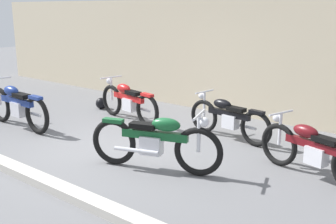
{
  "coord_description": "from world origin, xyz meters",
  "views": [
    {
      "loc": [
        5.04,
        -4.92,
        2.48
      ],
      "look_at": [
        0.28,
        0.95,
        0.55
      ],
      "focal_mm": 43.68,
      "sensor_mm": 36.0,
      "label": 1
    }
  ],
  "objects": [
    {
      "name": "ground_plane",
      "position": [
        0.0,
        0.0,
        0.0
      ],
      "size": [
        40.0,
        40.0,
        0.0
      ],
      "primitive_type": "plane",
      "color": "slate"
    },
    {
      "name": "motorcycle_red",
      "position": [
        -1.28,
        1.46,
        0.45
      ],
      "size": [
        2.06,
        0.62,
        0.93
      ],
      "rotation": [
        0.0,
        0.0,
        2.98
      ],
      "color": "black",
      "rests_on": "ground_plane"
    },
    {
      "name": "motorcycle_blue",
      "position": [
        -2.74,
        -0.41,
        0.48
      ],
      "size": [
        2.22,
        0.62,
        1.0
      ],
      "rotation": [
        0.0,
        0.0,
        3.13
      ],
      "color": "black",
      "rests_on": "ground_plane"
    },
    {
      "name": "motorcycle_green",
      "position": [
        1.09,
        -0.36,
        0.47
      ],
      "size": [
        2.08,
        0.94,
        0.98
      ],
      "rotation": [
        0.0,
        0.0,
        0.34
      ],
      "color": "black",
      "rests_on": "ground_plane"
    },
    {
      "name": "building_wall",
      "position": [
        0.0,
        3.53,
        1.34
      ],
      "size": [
        18.0,
        0.3,
        2.69
      ],
      "primitive_type": "cube",
      "color": "beige",
      "rests_on": "ground_plane"
    },
    {
      "name": "motorcycle_maroon",
      "position": [
        3.11,
        0.88,
        0.43
      ],
      "size": [
        1.94,
        0.75,
        0.89
      ],
      "rotation": [
        0.0,
        0.0,
        2.87
      ],
      "color": "black",
      "rests_on": "ground_plane"
    },
    {
      "name": "helmet",
      "position": [
        -2.6,
        1.82,
        0.14
      ],
      "size": [
        0.29,
        0.29,
        0.29
      ],
      "primitive_type": "sphere",
      "color": "black",
      "rests_on": "ground_plane"
    },
    {
      "name": "motorcycle_black",
      "position": [
        1.14,
        1.73,
        0.42
      ],
      "size": [
        1.92,
        0.54,
        0.86
      ],
      "rotation": [
        0.0,
        0.0,
        3.03
      ],
      "color": "black",
      "rests_on": "ground_plane"
    },
    {
      "name": "curb_strip",
      "position": [
        0.0,
        -1.82,
        0.06
      ],
      "size": [
        18.0,
        0.24,
        0.12
      ],
      "primitive_type": "cube",
      "color": "#B7B2A8",
      "rests_on": "ground_plane"
    }
  ]
}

